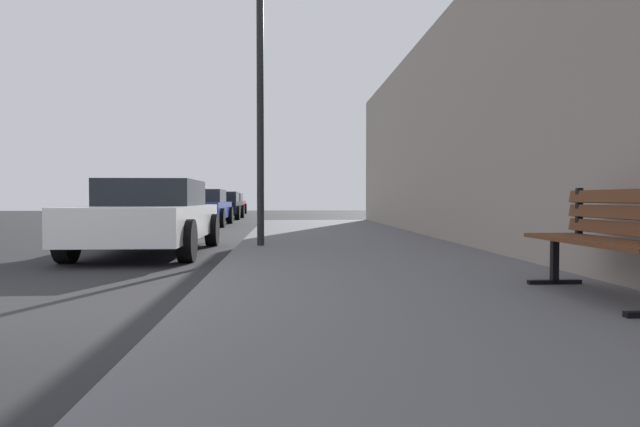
{
  "coord_description": "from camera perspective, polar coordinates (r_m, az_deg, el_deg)",
  "views": [
    {
      "loc": [
        2.8,
        -4.56,
        0.94
      ],
      "look_at": [
        3.19,
        1.41,
        0.78
      ],
      "focal_mm": 31.02,
      "sensor_mm": 36.0,
      "label": 1
    }
  ],
  "objects": [
    {
      "name": "sidewalk",
      "position": [
        4.8,
        10.99,
        -8.89
      ],
      "size": [
        4.0,
        32.0,
        0.15
      ],
      "primitive_type": "cube",
      "color": "#5B5B60",
      "rests_on": "ground_plane"
    },
    {
      "name": "car_blue",
      "position": [
        19.89,
        -12.29,
        0.65
      ],
      "size": [
        2.03,
        4.44,
        1.43
      ],
      "rotation": [
        0.0,
        0.0,
        3.14
      ],
      "color": "#233899",
      "rests_on": "ground_plane"
    },
    {
      "name": "car_red",
      "position": [
        34.02,
        -9.38,
        1.01
      ],
      "size": [
        1.96,
        4.58,
        1.27
      ],
      "rotation": [
        0.0,
        0.0,
        3.14
      ],
      "color": "red",
      "rests_on": "ground_plane"
    },
    {
      "name": "bench",
      "position": [
        4.96,
        27.8,
        -1.86
      ],
      "size": [
        0.52,
        1.68,
        0.89
      ],
      "rotation": [
        0.0,
        0.0,
        0.01
      ],
      "color": "brown",
      "rests_on": "sidewalk"
    },
    {
      "name": "street_lamp",
      "position": [
        9.66,
        -6.2,
        15.18
      ],
      "size": [
        0.36,
        0.36,
        4.51
      ],
      "color": "black",
      "rests_on": "sidewalk"
    },
    {
      "name": "car_white",
      "position": [
        10.0,
        -17.02,
        -0.22
      ],
      "size": [
        1.95,
        4.45,
        1.27
      ],
      "rotation": [
        0.0,
        0.0,
        3.14
      ],
      "color": "white",
      "rests_on": "ground_plane"
    },
    {
      "name": "car_black",
      "position": [
        26.18,
        -10.2,
        0.86
      ],
      "size": [
        1.99,
        4.12,
        1.27
      ],
      "rotation": [
        0.0,
        0.0,
        3.14
      ],
      "color": "black",
      "rests_on": "ground_plane"
    }
  ]
}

